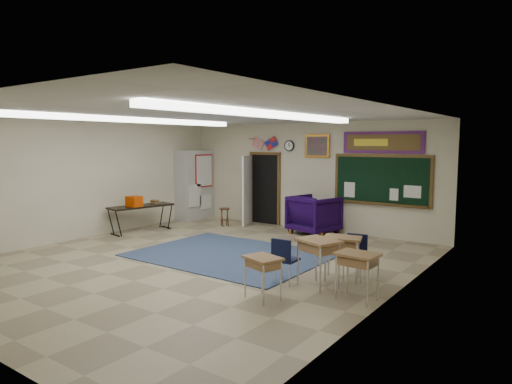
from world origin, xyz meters
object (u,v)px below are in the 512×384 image
Objects in this scene: student_desk_front_left at (318,261)px; wooden_stool at (225,217)px; wingback_armchair at (314,215)px; student_desk_front_right at (342,256)px; folding_table at (141,217)px.

student_desk_front_left is 5.99m from wooden_stool.
wooden_stool is at bearing 165.51° from student_desk_front_left.
wingback_armchair is 2.72m from wooden_stool.
wingback_armchair is 4.60m from student_desk_front_left.
wingback_armchair is at bearing 139.89° from student_desk_front_left.
wooden_stool is (-2.65, -0.57, -0.24)m from wingback_armchair.
student_desk_front_right is 5.78m from wooden_stool.
student_desk_front_left is at bearing -35.11° from wooden_stool.
student_desk_front_right is at bearing 3.22° from folding_table.
wingback_armchair is 1.45× the size of student_desk_front_right.
folding_table is at bearing -124.48° from wooden_stool.
wooden_stool is at bearing 25.76° from wingback_armchair.
folding_table is (-6.25, 1.47, -0.06)m from student_desk_front_left.
student_desk_front_left is (2.25, -4.01, -0.06)m from wingback_armchair.
student_desk_front_right is 0.43× the size of folding_table.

